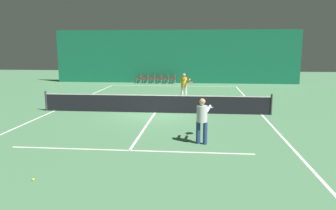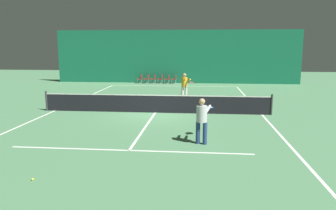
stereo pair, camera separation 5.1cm
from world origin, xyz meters
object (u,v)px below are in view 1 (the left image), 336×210
Objects in this scene: courtside_chair_3 at (160,78)px; tennis_net at (155,103)px; player_far at (184,84)px; courtside_chair_4 at (167,78)px; courtside_chair_1 at (146,78)px; courtside_chair_2 at (153,78)px; courtside_chair_0 at (140,78)px; courtside_chair_5 at (174,78)px; tennis_ball at (33,180)px; player_near at (202,117)px.

tennis_net is at bearing 5.70° from courtside_chair_3.
courtside_chair_4 is (-2.03, 8.97, -0.50)m from player_far.
courtside_chair_1 is 0.65m from courtside_chair_2.
courtside_chair_0 is 3.25m from courtside_chair_5.
courtside_chair_0 is 1.95m from courtside_chair_3.
courtside_chair_3 is (1.95, 0.00, 0.00)m from courtside_chair_0.
player_far is 2.01× the size of courtside_chair_2.
tennis_net is at bearing -43.14° from player_far.
courtside_chair_2 is 0.65m from courtside_chair_3.
courtside_chair_5 is at bearing 90.00° from courtside_chair_4.
tennis_ball is at bearing -1.45° from courtside_chair_3.
courtside_chair_3 is 1.00× the size of courtside_chair_4.
player_near is 1.96× the size of courtside_chair_5.
courtside_chair_5 is at bearing 90.00° from courtside_chair_2.
courtside_chair_3 is at bearing 168.62° from player_far.
player_far is at bearing 23.97° from courtside_chair_1.
courtside_chair_1 and courtside_chair_5 have the same top height.
player_near reaches higher than tennis_ball.
courtside_chair_4 is at bearing 90.00° from courtside_chair_3.
courtside_chair_5 is at bearing 85.30° from tennis_ball.
tennis_net is at bearing 13.57° from courtside_chair_0.
courtside_chair_2 is at bearing 90.00° from courtside_chair_0.
player_near is 0.97× the size of player_far.
tennis_ball is at bearing 146.82° from player_near.
courtside_chair_1 is 1.00× the size of courtside_chair_2.
courtside_chair_1 and courtside_chair_3 have the same top height.
courtside_chair_3 is (-1.38, 13.80, -0.03)m from tennis_net.
courtside_chair_2 is (-3.33, 8.97, -0.50)m from player_far.
player_near is 1.96× the size of courtside_chair_4.
tennis_ball is (-1.88, -22.91, -0.45)m from courtside_chair_5.
courtside_chair_5 is 12.73× the size of tennis_ball.
player_far reaches higher than tennis_ball.
player_far is at bearing 12.78° from courtside_chair_4.
tennis_ball is at bearing 0.18° from courtside_chair_2.
tennis_net is 14.29× the size of courtside_chair_5.
courtside_chair_5 is (2.60, 0.00, 0.00)m from courtside_chair_1.
tennis_ball is at bearing 1.80° from courtside_chair_1.
courtside_chair_5 is at bearing 160.72° from player_far.
courtside_chair_0 is 1.00× the size of courtside_chair_1.
courtside_chair_2 is at bearing -90.00° from courtside_chair_5.
tennis_ball is (-4.37, -3.74, -0.93)m from player_near.
courtside_chair_2 and courtside_chair_5 have the same top height.
player_far reaches higher than courtside_chair_0.
courtside_chair_2 is at bearing 29.32° from player_near.
courtside_chair_0 and courtside_chair_4 have the same top height.
courtside_chair_0 is at bearing 179.30° from player_far.
courtside_chair_1 is 1.00× the size of courtside_chair_4.
player_far is 2.01× the size of courtside_chair_3.
player_near is at bearing 14.89° from courtside_chair_1.
player_near is 19.34m from courtside_chair_5.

